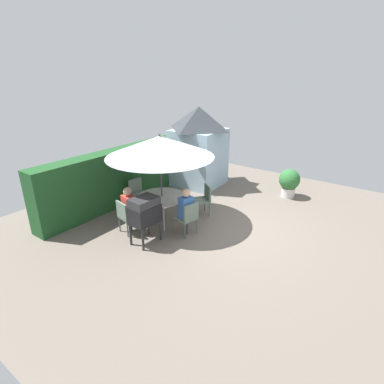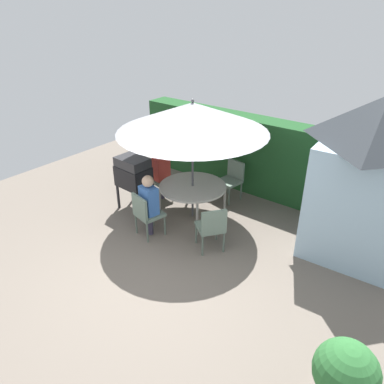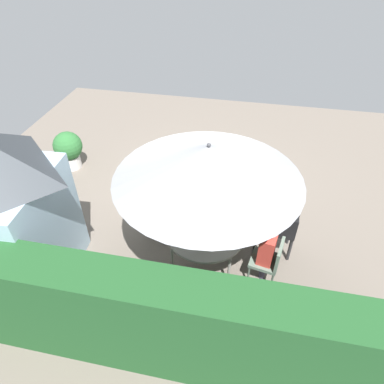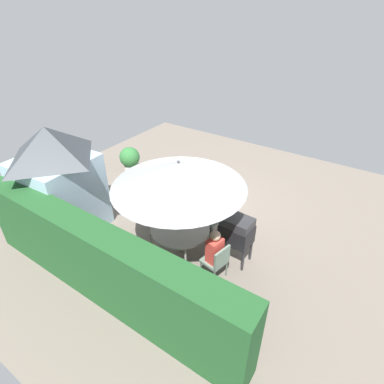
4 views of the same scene
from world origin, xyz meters
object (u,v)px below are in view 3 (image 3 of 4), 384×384
at_px(chair_near_shed, 270,259).
at_px(person_in_blue, 227,193).
at_px(patio_table, 206,233).
at_px(potted_plant_by_shed, 68,148).
at_px(bbq_grill, 277,216).
at_px(patio_umbrella, 208,163).
at_px(chair_far_side, 228,201).
at_px(person_in_red, 267,247).
at_px(chair_toward_hedge, 162,205).
at_px(chair_toward_house, 179,294).
at_px(garden_shed, 1,211).

distance_m(chair_near_shed, person_in_blue, 1.57).
xyz_separation_m(patio_table, chair_near_shed, (-1.13, 0.23, -0.15)).
height_order(patio_table, potted_plant_by_shed, potted_plant_by_shed).
height_order(patio_table, bbq_grill, bbq_grill).
xyz_separation_m(patio_umbrella, chair_far_side, (-0.26, -1.12, -1.63)).
xyz_separation_m(patio_umbrella, person_in_red, (-1.05, 0.21, -1.36)).
bearing_deg(patio_table, person_in_red, 168.60).
relative_size(patio_table, chair_toward_hedge, 1.53).
distance_m(patio_umbrella, chair_toward_house, 2.02).
height_order(patio_umbrella, chair_near_shed, patio_umbrella).
bearing_deg(garden_shed, chair_near_shed, -170.89).
xyz_separation_m(chair_near_shed, potted_plant_by_shed, (4.93, -2.52, 0.02)).
xyz_separation_m(chair_far_side, person_in_blue, (0.02, 0.08, 0.26)).
height_order(garden_shed, patio_umbrella, garden_shed).
bearing_deg(chair_toward_house, bbq_grill, -129.60).
relative_size(patio_table, person_in_red, 1.09).
height_order(patio_table, chair_toward_house, chair_toward_house).
bearing_deg(patio_umbrella, person_in_blue, -102.99).
distance_m(patio_table, chair_far_side, 1.16).
relative_size(garden_shed, potted_plant_by_shed, 2.94).
height_order(person_in_red, person_in_blue, same).
xyz_separation_m(patio_table, potted_plant_by_shed, (3.80, -2.29, -0.13)).
bearing_deg(potted_plant_by_shed, chair_near_shed, 152.97).
bearing_deg(potted_plant_by_shed, patio_umbrella, 148.95).
xyz_separation_m(bbq_grill, person_in_red, (0.14, 0.72, -0.06)).
bearing_deg(potted_plant_by_shed, person_in_blue, 162.74).
xyz_separation_m(patio_table, bbq_grill, (-1.19, -0.50, 0.17)).
xyz_separation_m(potted_plant_by_shed, person_in_blue, (-4.04, 1.25, 0.24)).
bearing_deg(bbq_grill, chair_toward_hedge, -6.12).
bearing_deg(garden_shed, patio_table, -163.57).
xyz_separation_m(garden_shed, chair_toward_house, (-2.84, 0.29, -0.93)).
bearing_deg(patio_umbrella, chair_far_side, -102.99).
height_order(bbq_grill, chair_near_shed, bbq_grill).
distance_m(chair_near_shed, person_in_red, 0.28).
relative_size(bbq_grill, chair_toward_house, 1.33).
relative_size(chair_toward_house, person_in_red, 0.71).
bearing_deg(bbq_grill, potted_plant_by_shed, -19.65).
bearing_deg(patio_umbrella, garden_shed, 16.43).
bearing_deg(chair_near_shed, chair_toward_hedge, -24.44).
distance_m(potted_plant_by_shed, person_in_blue, 4.23).
distance_m(garden_shed, person_in_blue, 3.87).
bearing_deg(garden_shed, potted_plant_by_shed, -76.67).
relative_size(chair_near_shed, chair_far_side, 1.00).
distance_m(bbq_grill, chair_far_side, 1.16).
distance_m(patio_umbrella, bbq_grill, 1.83).
height_order(chair_far_side, potted_plant_by_shed, potted_plant_by_shed).
bearing_deg(chair_toward_house, person_in_red, -142.17).
relative_size(garden_shed, chair_toward_hedge, 3.15).
relative_size(chair_toward_hedge, person_in_blue, 0.71).
xyz_separation_m(chair_far_side, chair_toward_hedge, (1.26, 0.38, 0.00)).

